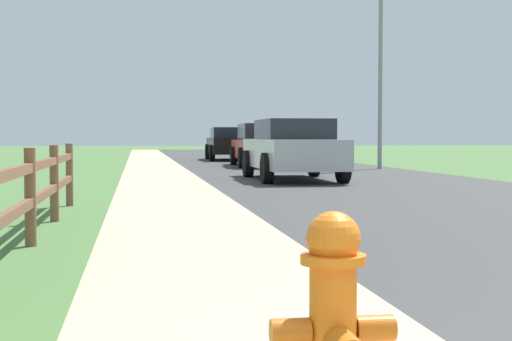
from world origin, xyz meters
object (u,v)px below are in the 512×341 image
Objects in this scene: parked_car_black at (231,143)px; street_lamp at (384,51)px; parked_car_red at (263,145)px; fire_hydrant at (334,319)px; parked_suv_silver at (293,149)px.

parked_car_black is 0.77× the size of street_lamp.
parked_car_red is 0.99× the size of parked_car_black.
street_lamp is at bearing -35.35° from parked_car_red.
street_lamp is at bearing 71.42° from fire_hydrant.
parked_car_black is at bearing 110.96° from street_lamp.
fire_hydrant is 31.82m from parked_car_black.
parked_suv_silver is at bearing 79.03° from fire_hydrant.
street_lamp reaches higher than parked_suv_silver.
parked_car_red is 5.37m from street_lamp.
parked_car_black is (-0.23, 7.42, -0.03)m from parked_car_red.
fire_hydrant is at bearing -96.25° from parked_car_black.
parked_suv_silver is 15.88m from parked_car_black.
street_lamp is (7.28, 21.67, 3.45)m from fire_hydrant.
parked_car_black is at bearing 83.75° from fire_hydrant.
street_lamp reaches higher than parked_car_black.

